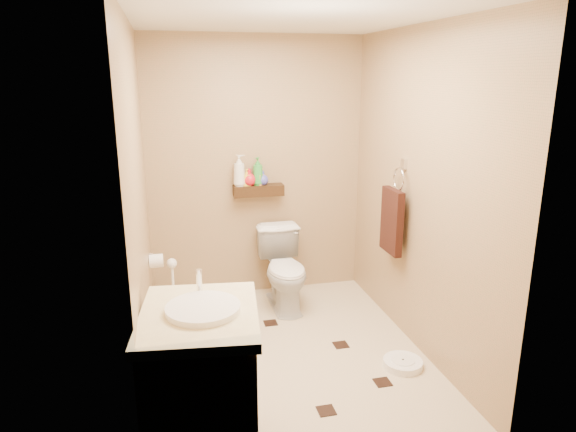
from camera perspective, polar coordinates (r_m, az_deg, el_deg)
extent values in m
plane|color=beige|center=(4.03, 0.05, -15.08)|extent=(2.50, 2.50, 0.00)
cube|color=#9D8159|center=(4.77, -3.50, 5.18)|extent=(2.00, 0.04, 2.40)
cube|color=#9D8159|center=(2.43, 7.04, -5.09)|extent=(2.00, 0.04, 2.40)
cube|color=#9D8159|center=(3.49, -16.14, 0.74)|extent=(0.04, 2.50, 2.40)
cube|color=#9D8159|center=(3.93, 14.39, 2.48)|extent=(0.04, 2.50, 2.40)
cube|color=silver|center=(3.49, 0.06, 21.23)|extent=(2.00, 2.50, 0.02)
cube|color=#36220E|center=(4.73, -3.29, 2.86)|extent=(0.46, 0.14, 0.10)
cube|color=black|center=(3.79, -5.16, -17.32)|extent=(0.11, 0.11, 0.01)
cube|color=black|center=(4.17, 5.89, -14.05)|extent=(0.11, 0.11, 0.01)
cube|color=black|center=(3.47, 4.26, -20.76)|extent=(0.11, 0.11, 0.01)
cube|color=black|center=(4.45, -8.27, -12.08)|extent=(0.11, 0.11, 0.01)
cube|color=black|center=(3.77, 10.46, -17.71)|extent=(0.11, 0.11, 0.01)
cube|color=black|center=(4.47, -1.96, -11.79)|extent=(0.11, 0.11, 0.01)
imported|color=white|center=(4.64, -0.37, -5.97)|extent=(0.40, 0.70, 0.71)
cube|color=brown|center=(2.93, -9.43, -18.71)|extent=(0.63, 0.74, 0.83)
cube|color=#F5EAB1|center=(2.71, -9.85, -10.94)|extent=(0.68, 0.79, 0.05)
cylinder|color=white|center=(2.69, -9.42, -10.30)|extent=(0.38, 0.38, 0.05)
cylinder|color=silver|center=(2.88, -9.85, -7.07)|extent=(0.03, 0.03, 0.13)
cylinder|color=white|center=(3.96, 12.63, -15.68)|extent=(0.31, 0.31, 0.05)
cylinder|color=white|center=(3.94, 12.66, -15.33)|extent=(0.17, 0.17, 0.01)
cylinder|color=#175F53|center=(4.69, -12.49, -9.96)|extent=(0.12, 0.12, 0.13)
cylinder|color=white|center=(4.59, -12.67, -7.22)|extent=(0.02, 0.02, 0.38)
sphere|color=white|center=(4.53, -12.80, -5.15)|extent=(0.09, 0.09, 0.09)
cube|color=silver|center=(4.10, 12.76, 5.69)|extent=(0.03, 0.06, 0.08)
torus|color=silver|center=(4.11, 12.22, 4.04)|extent=(0.02, 0.19, 0.19)
cube|color=#33150F|center=(4.17, 11.46, -0.56)|extent=(0.06, 0.30, 0.52)
cylinder|color=white|center=(4.28, -14.44, -4.85)|extent=(0.11, 0.11, 0.11)
cylinder|color=silver|center=(4.26, -15.03, -4.12)|extent=(0.04, 0.02, 0.02)
imported|color=silver|center=(4.67, -5.45, 5.06)|extent=(0.14, 0.14, 0.29)
imported|color=gold|center=(4.69, -4.61, 4.32)|extent=(0.07, 0.07, 0.16)
imported|color=red|center=(4.69, -4.31, 4.34)|extent=(0.14, 0.14, 0.16)
imported|color=green|center=(4.70, -3.37, 4.99)|extent=(0.14, 0.14, 0.26)
imported|color=gold|center=(4.71, -3.20, 4.35)|extent=(0.10, 0.10, 0.15)
imported|color=#474AB3|center=(4.72, -2.82, 4.27)|extent=(0.14, 0.14, 0.13)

